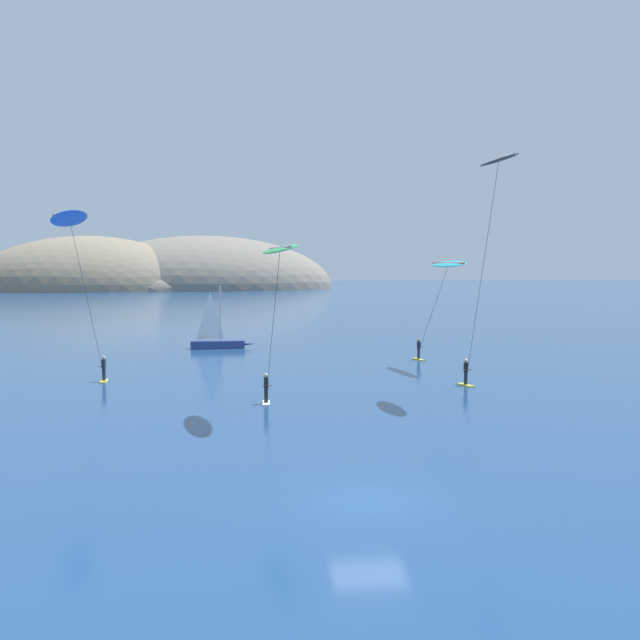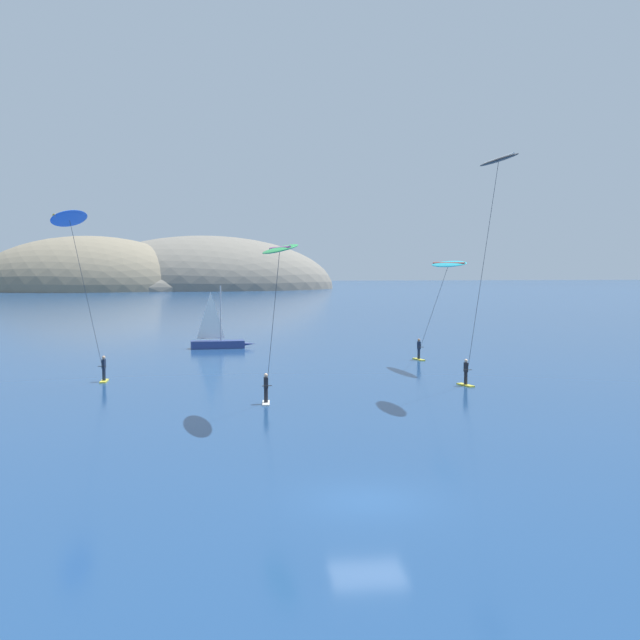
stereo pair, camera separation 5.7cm
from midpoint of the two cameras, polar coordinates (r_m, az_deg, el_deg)
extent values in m
plane|color=navy|center=(27.10, 3.43, -12.74)|extent=(600.00, 600.00, 0.00)
ellipsoid|color=slate|center=(237.16, -13.83, 2.17)|extent=(82.28, 52.15, 17.64)
ellipsoid|color=#7A705B|center=(230.41, -16.21, 2.07)|extent=(63.07, 41.93, 29.78)
ellipsoid|color=#7A705B|center=(245.11, -11.77, 2.26)|extent=(67.62, 34.80, 16.25)
ellipsoid|color=slate|center=(235.22, -8.34, 2.23)|extent=(75.59, 48.79, 30.63)
cube|color=navy|center=(73.38, -7.33, -1.74)|extent=(4.91, 1.83, 0.70)
cone|color=navy|center=(73.59, -5.47, -1.71)|extent=(2.21, 0.86, 0.67)
cylinder|color=#B2B2B7|center=(73.17, -7.12, 0.49)|extent=(0.12, 0.12, 5.00)
pyramid|color=white|center=(73.12, -7.82, 0.34)|extent=(1.80, 0.24, 4.25)
cylinder|color=#A5A5AD|center=(73.28, -7.81, -1.28)|extent=(1.80, 0.24, 0.08)
cube|color=yellow|center=(64.84, 7.00, -2.79)|extent=(0.75, 1.55, 0.08)
cylinder|color=#192338|center=(64.79, 7.01, -2.40)|extent=(0.22, 0.22, 0.80)
cube|color=#192338|center=(64.72, 7.01, -1.79)|extent=(0.24, 0.36, 0.60)
sphere|color=#9E7051|center=(64.67, 7.01, -1.42)|extent=(0.22, 0.22, 0.22)
cylinder|color=black|center=(64.40, 7.12, -1.93)|extent=(0.55, 0.11, 0.04)
ellipsoid|color=#23B2C6|center=(59.03, 9.09, 3.96)|extent=(1.96, 6.03, 0.61)
cylinder|color=#DB4C38|center=(59.03, 9.09, 4.01)|extent=(0.93, 5.60, 0.16)
cylinder|color=#333338|center=(61.63, 8.06, 0.84)|extent=(0.76, 5.39, 6.56)
cube|color=yellow|center=(54.66, -15.14, -4.21)|extent=(0.42, 1.51, 0.08)
cylinder|color=#192338|center=(54.60, -15.15, -3.75)|extent=(0.22, 0.22, 0.80)
cube|color=#192338|center=(54.51, -15.16, -3.02)|extent=(0.25, 0.37, 0.60)
sphere|color=tan|center=(54.46, -15.17, -2.59)|extent=(0.22, 0.22, 0.22)
cylinder|color=black|center=(54.19, -15.27, -3.20)|extent=(0.55, 0.12, 0.04)
ellipsoid|color=blue|center=(48.78, -17.41, 6.91)|extent=(2.08, 5.25, 1.07)
cylinder|color=gold|center=(48.78, -17.41, 6.97)|extent=(0.90, 4.82, 0.16)
cylinder|color=#333338|center=(51.28, -16.28, 1.53)|extent=(0.85, 5.29, 9.21)
cube|color=yellow|center=(51.92, 10.29, -4.57)|extent=(0.84, 1.55, 0.08)
cylinder|color=black|center=(51.86, 10.29, -4.09)|extent=(0.22, 0.22, 0.80)
cube|color=black|center=(51.76, 10.30, -3.32)|extent=(0.21, 0.35, 0.60)
sphere|color=beige|center=(51.71, 10.31, -2.86)|extent=(0.22, 0.22, 0.22)
cylinder|color=black|center=(51.45, 10.43, -3.51)|extent=(0.55, 0.06, 0.04)
ellipsoid|color=black|center=(46.90, 12.55, 11.04)|extent=(1.68, 4.72, 0.62)
cylinder|color=white|center=(46.90, 12.56, 11.10)|extent=(0.34, 4.43, 0.16)
cylinder|color=#333338|center=(48.77, 11.43, 3.37)|extent=(0.22, 4.75, 12.41)
cube|color=silver|center=(44.77, -3.89, -5.92)|extent=(0.48, 1.52, 0.08)
cylinder|color=black|center=(44.69, -3.89, -5.36)|extent=(0.22, 0.22, 0.80)
cube|color=black|center=(44.58, -3.89, -4.47)|extent=(0.24, 0.36, 0.60)
sphere|color=beige|center=(44.52, -3.90, -3.94)|extent=(0.22, 0.22, 0.22)
cylinder|color=black|center=(44.26, -3.82, -4.69)|extent=(0.55, 0.11, 0.04)
ellipsoid|color=green|center=(39.89, -2.91, 5.05)|extent=(2.24, 5.52, 0.64)
cylinder|color=#D660B7|center=(39.89, -2.91, 5.13)|extent=(0.81, 5.08, 0.16)
cylinder|color=#333338|center=(41.92, -3.39, -0.14)|extent=(0.52, 3.90, 7.35)
camera|label=1|loc=(0.03, -90.03, 0.00)|focal=45.00mm
camera|label=2|loc=(0.03, 89.97, 0.00)|focal=45.00mm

